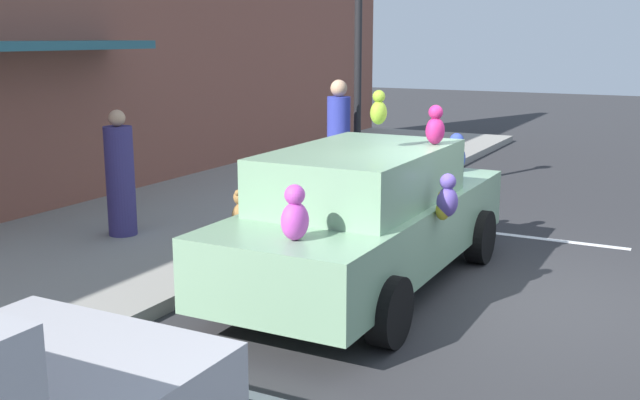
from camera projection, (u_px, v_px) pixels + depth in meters
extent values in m
plane|color=#2D2D30|center=(523.00, 300.00, 7.80)|extent=(60.00, 60.00, 0.00)
cube|color=gray|center=(146.00, 235.00, 10.05)|extent=(24.00, 4.00, 0.15)
cube|color=#2D6472|center=(36.00, 45.00, 10.11)|extent=(3.60, 1.10, 0.12)
cube|color=silver|center=(492.00, 233.00, 10.45)|extent=(0.12, 3.60, 0.01)
cube|color=#7BA480|center=(369.00, 229.00, 8.10)|extent=(4.58, 1.65, 0.68)
cube|color=#7BA480|center=(361.00, 175.00, 7.77)|extent=(2.38, 1.45, 0.56)
cylinder|color=black|center=(355.00, 221.00, 9.77)|extent=(0.64, 0.22, 0.64)
cylinder|color=black|center=(480.00, 237.00, 9.02)|extent=(0.64, 0.22, 0.64)
cylinder|color=black|center=(232.00, 283.00, 7.31)|extent=(0.64, 0.22, 0.64)
cylinder|color=black|center=(389.00, 312.00, 6.56)|extent=(0.64, 0.22, 0.64)
ellipsoid|color=maroon|center=(390.00, 208.00, 6.98)|extent=(0.22, 0.18, 0.26)
sphere|color=maroon|center=(390.00, 189.00, 6.94)|extent=(0.14, 0.14, 0.14)
ellipsoid|color=#3044A1|center=(456.00, 158.00, 9.57)|extent=(0.29, 0.23, 0.34)
sphere|color=#3044A1|center=(457.00, 140.00, 9.52)|extent=(0.18, 0.18, 0.18)
ellipsoid|color=#24CFA4|center=(424.00, 159.00, 9.75)|extent=(0.22, 0.18, 0.26)
sphere|color=#24CFA4|center=(425.00, 146.00, 9.72)|extent=(0.14, 0.14, 0.14)
ellipsoid|color=#B42066|center=(435.00, 131.00, 7.97)|extent=(0.24, 0.20, 0.29)
sphere|color=#B42066|center=(436.00, 112.00, 7.93)|extent=(0.15, 0.15, 0.15)
ellipsoid|color=#88A92C|center=(379.00, 113.00, 7.65)|extent=(0.20, 0.17, 0.24)
sphere|color=#88A92C|center=(379.00, 96.00, 7.62)|extent=(0.13, 0.13, 0.13)
ellipsoid|color=#4164B1|center=(447.00, 162.00, 9.52)|extent=(0.23, 0.19, 0.27)
sphere|color=#4164B1|center=(448.00, 147.00, 9.49)|extent=(0.15, 0.15, 0.15)
ellipsoid|color=#CA46B9|center=(295.00, 221.00, 6.33)|extent=(0.28, 0.23, 0.33)
sphere|color=#CA46B9|center=(295.00, 195.00, 6.28)|extent=(0.18, 0.18, 0.18)
ellipsoid|color=gold|center=(443.00, 210.00, 7.40)|extent=(0.17, 0.14, 0.21)
sphere|color=gold|center=(443.00, 196.00, 7.37)|extent=(0.11, 0.11, 0.11)
ellipsoid|color=#5A459E|center=(447.00, 202.00, 7.39)|extent=(0.25, 0.21, 0.30)
sphere|color=#5A459E|center=(448.00, 182.00, 7.35)|extent=(0.16, 0.16, 0.16)
ellipsoid|color=#B43E1C|center=(418.00, 163.00, 9.69)|extent=(0.16, 0.13, 0.19)
sphere|color=#B43E1C|center=(418.00, 153.00, 9.66)|extent=(0.10, 0.10, 0.10)
ellipsoid|color=#9E723D|center=(241.00, 217.00, 9.98)|extent=(0.29, 0.24, 0.37)
sphere|color=#9E723D|center=(241.00, 197.00, 9.92)|extent=(0.21, 0.21, 0.21)
sphere|color=#9E723D|center=(238.00, 193.00, 9.85)|extent=(0.09, 0.09, 0.09)
sphere|color=#9E723D|center=(244.00, 191.00, 9.97)|extent=(0.09, 0.09, 0.09)
cylinder|color=black|center=(358.00, 83.00, 11.96)|extent=(0.12, 0.12, 3.58)
cylinder|color=#2F39A1|center=(339.00, 149.00, 11.70)|extent=(0.36, 0.36, 1.62)
sphere|color=tan|center=(339.00, 88.00, 11.50)|extent=(0.26, 0.26, 0.26)
cylinder|color=navy|center=(120.00, 181.00, 9.64)|extent=(0.36, 0.36, 1.41)
sphere|color=tan|center=(117.00, 118.00, 9.47)|extent=(0.21, 0.21, 0.21)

